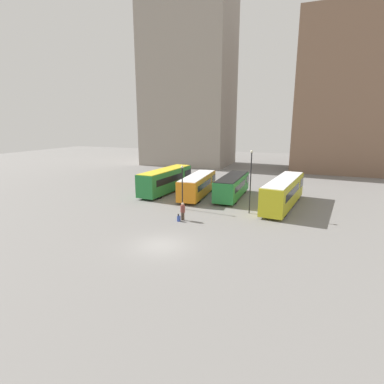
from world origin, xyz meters
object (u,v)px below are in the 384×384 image
(bus_2, at_px, (232,186))
(lamp_post_0, at_px, (251,177))
(bus_0, at_px, (166,180))
(suitcase, at_px, (179,218))
(traveler, at_px, (183,210))
(bus_1, at_px, (198,185))
(lamp_post_1, at_px, (182,183))
(bus_3, at_px, (284,191))

(bus_2, xyz_separation_m, lamp_post_0, (3.44, -6.17, 2.36))
(bus_0, xyz_separation_m, suitcase, (6.77, -10.93, -1.48))
(traveler, xyz_separation_m, suitcase, (-0.23, -0.46, -0.79))
(bus_0, bearing_deg, traveler, -142.29)
(bus_0, relative_size, bus_1, 1.09)
(bus_1, bearing_deg, bus_2, -80.68)
(suitcase, bearing_deg, lamp_post_0, -51.58)
(bus_2, height_order, traveler, bus_2)
(bus_0, height_order, traveler, bus_0)
(bus_1, distance_m, bus_2, 4.48)
(bus_1, xyz_separation_m, traveler, (2.12, -9.89, -0.46))
(traveler, relative_size, suitcase, 2.30)
(lamp_post_0, xyz_separation_m, lamp_post_1, (-7.27, -1.14, -0.95))
(lamp_post_0, bearing_deg, bus_2, 119.11)
(bus_3, xyz_separation_m, traveler, (-8.76, -8.95, -0.69))
(bus_0, xyz_separation_m, bus_3, (15.75, -1.52, -0.00))
(bus_2, distance_m, traveler, 11.17)
(traveler, distance_m, suitcase, 0.94)
(bus_1, height_order, suitcase, bus_1)
(bus_2, bearing_deg, lamp_post_0, -151.83)
(bus_1, xyz_separation_m, suitcase, (1.90, -10.36, -1.25))
(bus_1, relative_size, lamp_post_1, 2.05)
(suitcase, height_order, lamp_post_1, lamp_post_1)
(suitcase, xyz_separation_m, lamp_post_0, (5.90, 5.22, 3.60))
(bus_0, relative_size, lamp_post_0, 1.62)
(bus_0, distance_m, lamp_post_0, 14.05)
(bus_3, xyz_separation_m, lamp_post_0, (-3.09, -4.19, 2.12))
(lamp_post_1, bearing_deg, suitcase, -71.43)
(bus_0, distance_m, bus_3, 15.83)
(bus_1, bearing_deg, bus_3, -99.04)
(bus_1, height_order, bus_2, bus_1)
(bus_2, bearing_deg, bus_1, 102.44)
(bus_0, xyz_separation_m, bus_1, (4.87, -0.57, -0.23))
(lamp_post_1, bearing_deg, bus_3, 27.24)
(traveler, relative_size, lamp_post_1, 0.37)
(lamp_post_0, relative_size, lamp_post_1, 1.37)
(lamp_post_0, bearing_deg, bus_1, 146.61)
(traveler, xyz_separation_m, lamp_post_1, (-1.60, 3.61, 1.86))
(bus_1, distance_m, lamp_post_1, 6.46)
(bus_0, relative_size, traveler, 6.05)
(bus_0, xyz_separation_m, lamp_post_1, (5.40, -6.85, 1.17))
(bus_0, relative_size, bus_3, 0.88)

